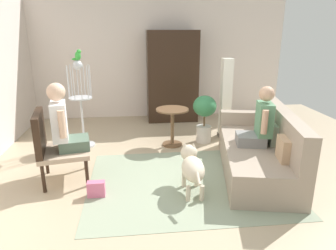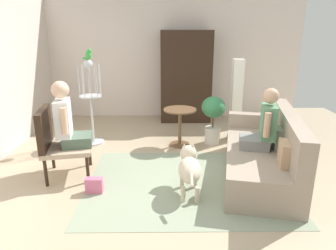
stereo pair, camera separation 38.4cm
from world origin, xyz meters
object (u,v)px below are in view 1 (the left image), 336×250
at_px(bird_cage_stand, 81,106).
at_px(potted_plant, 204,113).
at_px(armchair, 52,143).
at_px(person_on_couch, 260,122).
at_px(parrot, 78,55).
at_px(column_lamp, 226,99).
at_px(round_end_table, 172,122).
at_px(couch, 260,151).
at_px(dog, 192,166).
at_px(handbag, 96,189).
at_px(armoire_cabinet, 172,76).
at_px(person_on_armchair, 63,123).

bearing_deg(bird_cage_stand, potted_plant, -1.01).
bearing_deg(armchair, potted_plant, 28.46).
distance_m(person_on_couch, bird_cage_stand, 2.86).
distance_m(bird_cage_stand, parrot, 0.82).
bearing_deg(column_lamp, bird_cage_stand, -175.80).
xyz_separation_m(round_end_table, bird_cage_stand, (-1.51, 0.14, 0.29)).
bearing_deg(bird_cage_stand, parrot, 0.00).
bearing_deg(round_end_table, couch, -46.59).
distance_m(dog, column_lamp, 2.18).
relative_size(armchair, potted_plant, 1.14).
bearing_deg(bird_cage_stand, dog, -48.12).
bearing_deg(potted_plant, handbag, -135.07).
height_order(dog, bird_cage_stand, bird_cage_stand).
xyz_separation_m(armchair, potted_plant, (2.27, 1.23, -0.01)).
bearing_deg(armoire_cabinet, dog, -92.87).
distance_m(round_end_table, potted_plant, 0.60).
relative_size(couch, round_end_table, 3.33).
distance_m(person_on_couch, handbag, 2.29).
relative_size(couch, person_on_armchair, 2.48).
distance_m(dog, handbag, 1.18).
xyz_separation_m(person_on_armchair, round_end_table, (1.54, 1.10, -0.37)).
xyz_separation_m(person_on_couch, column_lamp, (-0.02, 1.49, -0.02)).
distance_m(column_lamp, armoire_cabinet, 1.52).
height_order(potted_plant, column_lamp, column_lamp).
relative_size(dog, bird_cage_stand, 0.57).
distance_m(armoire_cabinet, handbag, 3.54).
bearing_deg(armchair, parrot, 80.91).
distance_m(round_end_table, bird_cage_stand, 1.54).
bearing_deg(couch, handbag, -168.70).
xyz_separation_m(bird_cage_stand, column_lamp, (2.52, 0.19, 0.01)).
xyz_separation_m(person_on_armchair, handbag, (0.41, -0.49, -0.69)).
bearing_deg(potted_plant, person_on_armchair, -150.36).
height_order(dog, column_lamp, column_lamp).
distance_m(person_on_armchair, column_lamp, 2.92).
distance_m(round_end_table, armoire_cabinet, 1.68).
relative_size(armoire_cabinet, handbag, 9.20).
height_order(bird_cage_stand, potted_plant, bird_cage_stand).
bearing_deg(armoire_cabinet, couch, -71.92).
distance_m(armchair, round_end_table, 2.04).
height_order(round_end_table, armoire_cabinet, armoire_cabinet).
bearing_deg(column_lamp, handbag, -138.03).
relative_size(dog, handbag, 4.02).
relative_size(dog, armoire_cabinet, 0.44).
xyz_separation_m(dog, armoire_cabinet, (0.16, 3.17, 0.62)).
xyz_separation_m(armchair, parrot, (0.20, 1.27, 0.99)).
bearing_deg(parrot, round_end_table, -5.39).
xyz_separation_m(couch, armoire_cabinet, (-0.89, 2.73, 0.65)).
distance_m(person_on_couch, column_lamp, 1.50).
height_order(potted_plant, handbag, potted_plant).
bearing_deg(couch, person_on_armchair, 178.87).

